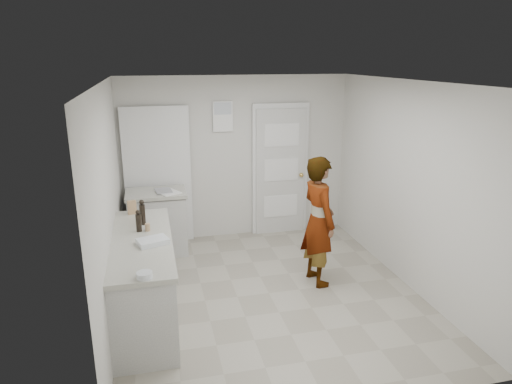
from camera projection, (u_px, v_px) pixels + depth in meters
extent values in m
plane|color=gray|center=(269.00, 293.00, 5.54)|extent=(4.00, 4.00, 0.00)
plane|color=beige|center=(236.00, 158.00, 7.04)|extent=(3.50, 0.00, 3.50)
plane|color=beige|center=(341.00, 273.00, 3.31)|extent=(3.50, 0.00, 3.50)
plane|color=beige|center=(109.00, 206.00, 4.79)|extent=(0.00, 4.00, 4.00)
plane|color=beige|center=(408.00, 185.00, 5.57)|extent=(0.00, 4.00, 4.00)
plane|color=silver|center=(271.00, 82.00, 4.82)|extent=(4.00, 4.00, 0.00)
cube|color=silver|center=(281.00, 172.00, 7.21)|extent=(0.80, 0.05, 2.00)
cube|color=white|center=(280.00, 170.00, 7.22)|extent=(0.90, 0.04, 2.10)
sphere|color=tan|center=(301.00, 175.00, 7.25)|extent=(0.07, 0.07, 0.07)
cube|color=white|center=(223.00, 117.00, 6.79)|extent=(0.30, 0.02, 0.45)
cube|color=black|center=(158.00, 178.00, 6.82)|extent=(0.90, 0.05, 2.04)
cube|color=white|center=(158.00, 177.00, 6.78)|extent=(0.98, 0.02, 2.10)
cube|color=silver|center=(144.00, 282.00, 4.91)|extent=(0.60, 1.90, 0.86)
cube|color=black|center=(146.00, 314.00, 5.02)|extent=(0.56, 1.86, 0.08)
cube|color=beige|center=(141.00, 241.00, 4.77)|extent=(0.64, 1.96, 0.05)
cube|color=silver|center=(158.00, 224.00, 6.58)|extent=(0.80, 0.55, 0.86)
cube|color=black|center=(160.00, 249.00, 6.69)|extent=(0.75, 0.54, 0.08)
cube|color=beige|center=(156.00, 193.00, 6.45)|extent=(0.84, 0.61, 0.05)
imported|color=silver|center=(318.00, 221.00, 5.61)|extent=(0.47, 0.64, 1.63)
cube|color=#9B754D|center=(132.00, 207.00, 5.51)|extent=(0.11, 0.07, 0.17)
cylinder|color=tan|center=(148.00, 227.00, 4.98)|extent=(0.05, 0.05, 0.08)
cylinder|color=black|center=(139.00, 223.00, 4.96)|extent=(0.06, 0.06, 0.19)
sphere|color=black|center=(138.00, 212.00, 4.92)|extent=(0.05, 0.05, 0.05)
cylinder|color=black|center=(142.00, 214.00, 5.15)|extent=(0.06, 0.06, 0.24)
sphere|color=black|center=(142.00, 202.00, 5.11)|extent=(0.06, 0.06, 0.06)
cube|color=silver|center=(153.00, 241.00, 4.64)|extent=(0.35, 0.29, 0.05)
cube|color=white|center=(153.00, 242.00, 4.65)|extent=(0.30, 0.25, 0.04)
cylinder|color=silver|center=(144.00, 275.00, 3.93)|extent=(0.14, 0.14, 0.05)
sphere|color=white|center=(142.00, 276.00, 3.91)|extent=(0.05, 0.05, 0.05)
sphere|color=white|center=(147.00, 274.00, 3.94)|extent=(0.05, 0.05, 0.05)
cube|color=white|center=(168.00, 192.00, 6.40)|extent=(0.38, 0.41, 0.01)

